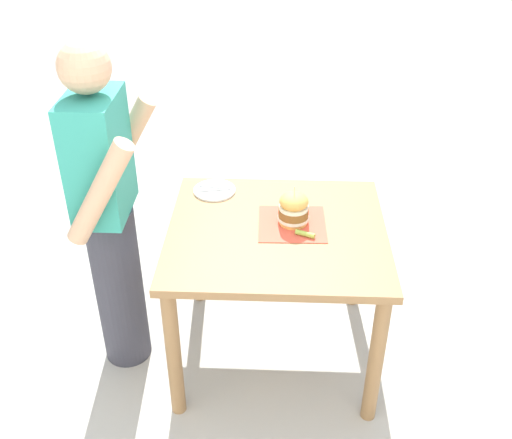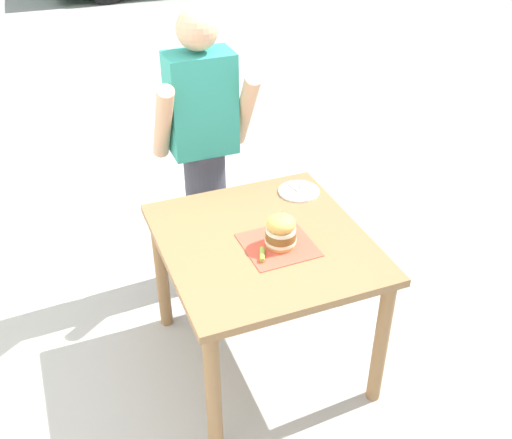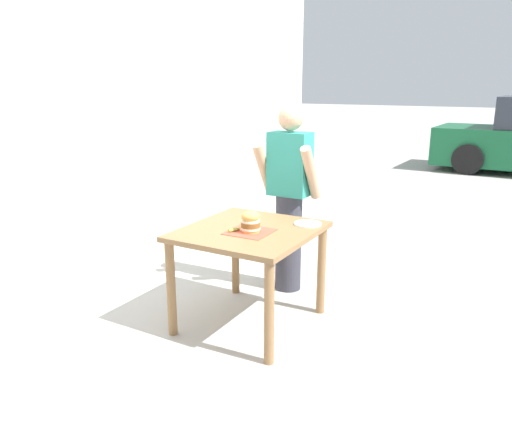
{
  "view_description": "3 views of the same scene",
  "coord_description": "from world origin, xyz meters",
  "px_view_note": "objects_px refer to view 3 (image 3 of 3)",
  "views": [
    {
      "loc": [
        -2.36,
        0.0,
        2.36
      ],
      "look_at": [
        0.0,
        0.1,
        0.84
      ],
      "focal_mm": 42.0,
      "sensor_mm": 36.0,
      "label": 1
    },
    {
      "loc": [
        -0.89,
        -2.14,
        2.44
      ],
      "look_at": [
        0.0,
        0.1,
        0.84
      ],
      "focal_mm": 42.0,
      "sensor_mm": 36.0,
      "label": 2
    },
    {
      "loc": [
        1.86,
        -3.17,
        1.88
      ],
      "look_at": [
        0.0,
        0.1,
        0.84
      ],
      "focal_mm": 35.0,
      "sensor_mm": 36.0,
      "label": 3
    }
  ],
  "objects_px": {
    "patio_table": "(250,244)",
    "diner_across_table": "(289,197)",
    "pickle_spear": "(234,230)",
    "side_plate_with_forks": "(308,224)",
    "sandwich": "(250,222)"
  },
  "relations": [
    {
      "from": "patio_table",
      "to": "sandwich",
      "type": "relative_size",
      "value": 5.3
    },
    {
      "from": "sandwich",
      "to": "patio_table",
      "type": "bearing_deg",
      "value": 124.86
    },
    {
      "from": "patio_table",
      "to": "side_plate_with_forks",
      "type": "bearing_deg",
      "value": 44.31
    },
    {
      "from": "patio_table",
      "to": "pickle_spear",
      "type": "bearing_deg",
      "value": -115.06
    },
    {
      "from": "pickle_spear",
      "to": "diner_across_table",
      "type": "xyz_separation_m",
      "value": [
        0.01,
        0.91,
        0.08
      ]
    },
    {
      "from": "side_plate_with_forks",
      "to": "diner_across_table",
      "type": "xyz_separation_m",
      "value": [
        -0.39,
        0.45,
        0.09
      ]
    },
    {
      "from": "side_plate_with_forks",
      "to": "diner_across_table",
      "type": "height_order",
      "value": "diner_across_table"
    },
    {
      "from": "side_plate_with_forks",
      "to": "diner_across_table",
      "type": "distance_m",
      "value": 0.6
    },
    {
      "from": "side_plate_with_forks",
      "to": "pickle_spear",
      "type": "bearing_deg",
      "value": -130.93
    },
    {
      "from": "patio_table",
      "to": "diner_across_table",
      "type": "height_order",
      "value": "diner_across_table"
    },
    {
      "from": "sandwich",
      "to": "pickle_spear",
      "type": "bearing_deg",
      "value": -154.67
    },
    {
      "from": "patio_table",
      "to": "sandwich",
      "type": "xyz_separation_m",
      "value": [
        0.05,
        -0.08,
        0.21
      ]
    },
    {
      "from": "pickle_spear",
      "to": "diner_across_table",
      "type": "height_order",
      "value": "diner_across_table"
    },
    {
      "from": "pickle_spear",
      "to": "side_plate_with_forks",
      "type": "height_order",
      "value": "pickle_spear"
    },
    {
      "from": "pickle_spear",
      "to": "side_plate_with_forks",
      "type": "bearing_deg",
      "value": 49.07
    }
  ]
}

